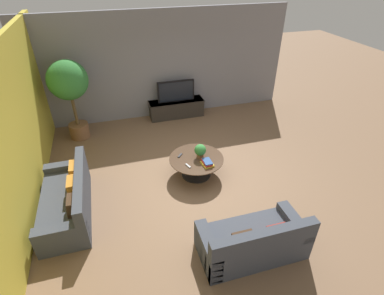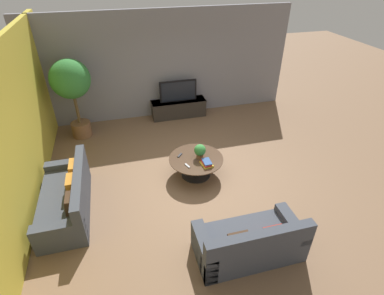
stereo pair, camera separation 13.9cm
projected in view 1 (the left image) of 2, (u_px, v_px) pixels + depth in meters
name	position (u px, v px, depth m)	size (l,w,h in m)	color
ground_plane	(195.00, 176.00, 6.70)	(24.00, 24.00, 0.00)	brown
back_wall_stone	(162.00, 65.00, 8.50)	(7.40, 0.12, 3.00)	gray
side_wall_left	(16.00, 135.00, 5.27)	(0.12, 7.40, 3.00)	gold
media_console	(176.00, 108.00, 8.99)	(1.63, 0.50, 0.51)	#2D2823
television	(176.00, 91.00, 8.69)	(1.08, 0.13, 0.62)	black
coffee_table	(196.00, 163.00, 6.57)	(1.19, 1.19, 0.45)	black
couch_by_wall	(68.00, 201.00, 5.61)	(0.84, 1.98, 0.84)	#3D424C
couch_near_entry	(253.00, 241.00, 4.83)	(1.71, 0.84, 0.84)	#3D424C
potted_palm_tall	(69.00, 86.00, 7.31)	(0.97, 0.97, 2.09)	brown
potted_plant_tabletop	(200.00, 151.00, 6.42)	(0.25, 0.25, 0.32)	brown
book_stack	(207.00, 163.00, 6.27)	(0.25, 0.31, 0.10)	gold
remote_black	(180.00, 155.00, 6.57)	(0.04, 0.16, 0.02)	black
remote_silver	(188.00, 166.00, 6.25)	(0.04, 0.16, 0.02)	gray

